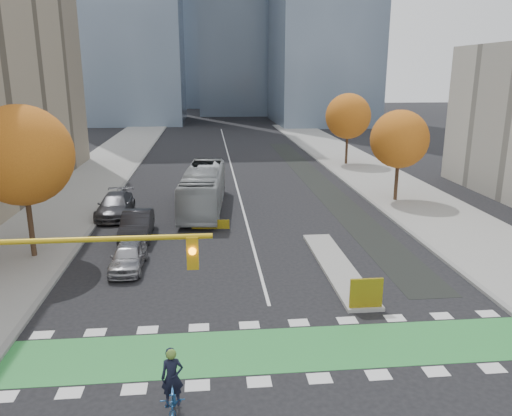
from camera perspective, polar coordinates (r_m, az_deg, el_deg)
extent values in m
plane|color=black|center=(17.65, 3.62, -18.32)|extent=(300.00, 300.00, 0.00)
cube|color=gray|center=(37.49, -22.46, -0.90)|extent=(7.00, 120.00, 0.15)
cube|color=gray|center=(39.23, 18.66, 0.15)|extent=(7.00, 120.00, 0.15)
cube|color=gray|center=(36.61, -17.22, -0.78)|extent=(0.30, 120.00, 0.16)
cube|color=gray|center=(37.94, 13.83, 0.02)|extent=(0.30, 120.00, 0.16)
cube|color=#2C873B|center=(18.90, 2.88, -15.81)|extent=(20.00, 3.00, 0.01)
cube|color=silver|center=(55.42, -2.93, 5.10)|extent=(0.15, 70.00, 0.01)
cube|color=black|center=(46.64, 6.92, 3.07)|extent=(2.50, 50.00, 0.01)
cube|color=gray|center=(26.23, 9.20, -6.60)|extent=(1.60, 10.00, 0.16)
cube|color=yellow|center=(21.72, 12.48, -9.47)|extent=(1.40, 0.12, 1.30)
cylinder|color=#332114|center=(29.05, -24.51, -0.36)|extent=(0.28, 0.28, 5.25)
sphere|color=#A34A14|center=(28.46, -25.17, 5.47)|extent=(5.20, 5.20, 5.20)
cylinder|color=#332114|center=(39.97, 15.81, 3.89)|extent=(0.28, 0.28, 4.55)
sphere|color=#A34A14|center=(39.57, 16.08, 7.58)|extent=(4.40, 4.40, 4.40)
cylinder|color=#332114|center=(55.08, 10.35, 7.38)|extent=(0.28, 0.28, 4.90)
sphere|color=#A34A14|center=(54.78, 10.49, 10.29)|extent=(4.80, 4.80, 4.80)
cylinder|color=#BF9914|center=(15.29, -20.57, -3.47)|extent=(8.20, 0.16, 0.16)
cube|color=#BF9914|center=(14.93, -7.26, -5.06)|extent=(0.35, 0.28, 1.00)
sphere|color=orange|center=(14.73, -7.29, -4.94)|extent=(0.22, 0.22, 0.22)
imported|color=#1D4E88|center=(15.64, -9.40, -21.17)|extent=(0.78, 1.99, 1.03)
imported|color=black|center=(15.14, -9.55, -18.50)|extent=(0.66, 0.45, 1.75)
sphere|color=#597F2D|center=(14.75, -9.68, -16.15)|extent=(0.30, 0.30, 0.30)
imported|color=#9DA2A4|center=(36.59, -6.03, 2.21)|extent=(3.50, 11.30, 3.10)
imported|color=#96959A|center=(26.37, -14.41, -5.37)|extent=(1.67, 4.02, 1.36)
imported|color=black|center=(31.05, -13.46, -1.93)|extent=(1.79, 4.93, 1.61)
imported|color=#454449|center=(36.15, -15.78, 0.29)|extent=(2.25, 5.38, 1.55)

